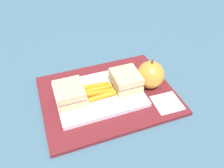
{
  "coord_description": "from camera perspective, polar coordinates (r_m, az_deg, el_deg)",
  "views": [
    {
      "loc": [
        -0.15,
        -0.44,
        0.45
      ],
      "look_at": [
        0.01,
        0.0,
        0.04
      ],
      "focal_mm": 36.83,
      "sensor_mm": 36.0,
      "label": 1
    }
  ],
  "objects": [
    {
      "name": "food_tray",
      "position": [
        0.63,
        -3.23,
        -2.57
      ],
      "size": [
        0.23,
        0.17,
        0.01
      ],
      "primitive_type": "cube",
      "color": "white",
      "rests_on": "lunchbag_mat"
    },
    {
      "name": "ground_plane",
      "position": [
        0.64,
        -1.05,
        -3.08
      ],
      "size": [
        2.4,
        2.4,
        0.0
      ],
      "primitive_type": "plane",
      "color": "#42667A"
    },
    {
      "name": "lunchbag_mat",
      "position": [
        0.64,
        -1.05,
        -2.76
      ],
      "size": [
        0.36,
        0.28,
        0.01
      ],
      "primitive_type": "cube",
      "color": "maroon",
      "rests_on": "ground_plane"
    },
    {
      "name": "paper_napkin",
      "position": [
        0.63,
        13.51,
        -4.58
      ],
      "size": [
        0.07,
        0.07,
        0.0
      ],
      "primitive_type": "cube",
      "rotation": [
        0.0,
        0.0,
        -0.04
      ],
      "color": "white",
      "rests_on": "lunchbag_mat"
    },
    {
      "name": "carrot_sticks_bundle",
      "position": [
        0.62,
        -3.2,
        -1.67
      ],
      "size": [
        0.08,
        0.06,
        0.02
      ],
      "color": "orange",
      "rests_on": "food_tray"
    },
    {
      "name": "sandwich_half_right",
      "position": [
        0.63,
        3.47,
        0.98
      ],
      "size": [
        0.07,
        0.08,
        0.04
      ],
      "color": "#DBC189",
      "rests_on": "food_tray"
    },
    {
      "name": "apple",
      "position": [
        0.65,
        9.53,
        2.3
      ],
      "size": [
        0.08,
        0.08,
        0.09
      ],
      "color": "gold",
      "rests_on": "lunchbag_mat"
    },
    {
      "name": "sandwich_half_left",
      "position": [
        0.6,
        -10.49,
        -2.37
      ],
      "size": [
        0.07,
        0.08,
        0.04
      ],
      "color": "#DBC189",
      "rests_on": "food_tray"
    }
  ]
}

